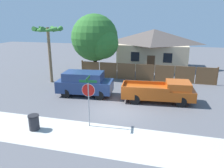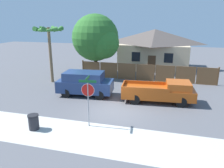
% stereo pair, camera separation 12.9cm
% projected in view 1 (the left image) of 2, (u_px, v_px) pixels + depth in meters
% --- Properties ---
extents(ground_plane, '(80.00, 80.00, 0.00)m').
position_uv_depth(ground_plane, '(116.00, 112.00, 14.88)').
color(ground_plane, '#56565B').
extents(sidewalk_strip, '(36.00, 3.20, 0.01)m').
position_uv_depth(sidewalk_strip, '(100.00, 138.00, 11.54)').
color(sidewalk_strip, beige).
rests_on(sidewalk_strip, ground).
extents(wooden_fence, '(13.74, 0.12, 1.78)m').
position_uv_depth(wooden_fence, '(145.00, 72.00, 22.24)').
color(wooden_fence, brown).
rests_on(wooden_fence, ground).
extents(house, '(9.03, 6.44, 4.87)m').
position_uv_depth(house, '(153.00, 48.00, 28.00)').
color(house, beige).
rests_on(house, ground).
extents(oak_tree, '(5.27, 5.02, 6.65)m').
position_uv_depth(oak_tree, '(96.00, 39.00, 23.39)').
color(oak_tree, brown).
rests_on(oak_tree, ground).
extents(palm_tree, '(2.68, 2.89, 5.43)m').
position_uv_depth(palm_tree, '(48.00, 35.00, 20.61)').
color(palm_tree, brown).
rests_on(palm_tree, ground).
extents(red_suv, '(4.61, 2.39, 1.97)m').
position_uv_depth(red_suv, '(85.00, 83.00, 17.82)').
color(red_suv, navy).
rests_on(red_suv, ground).
extents(orange_pickup, '(5.50, 2.39, 1.65)m').
position_uv_depth(orange_pickup, '(161.00, 91.00, 16.43)').
color(orange_pickup, '#B74C14').
rests_on(orange_pickup, ground).
extents(stop_sign, '(1.00, 0.90, 2.99)m').
position_uv_depth(stop_sign, '(88.00, 93.00, 12.31)').
color(stop_sign, gray).
rests_on(stop_sign, ground).
extents(trash_bin, '(0.62, 0.62, 0.88)m').
position_uv_depth(trash_bin, '(34.00, 122.00, 12.35)').
color(trash_bin, '#28282D').
rests_on(trash_bin, ground).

